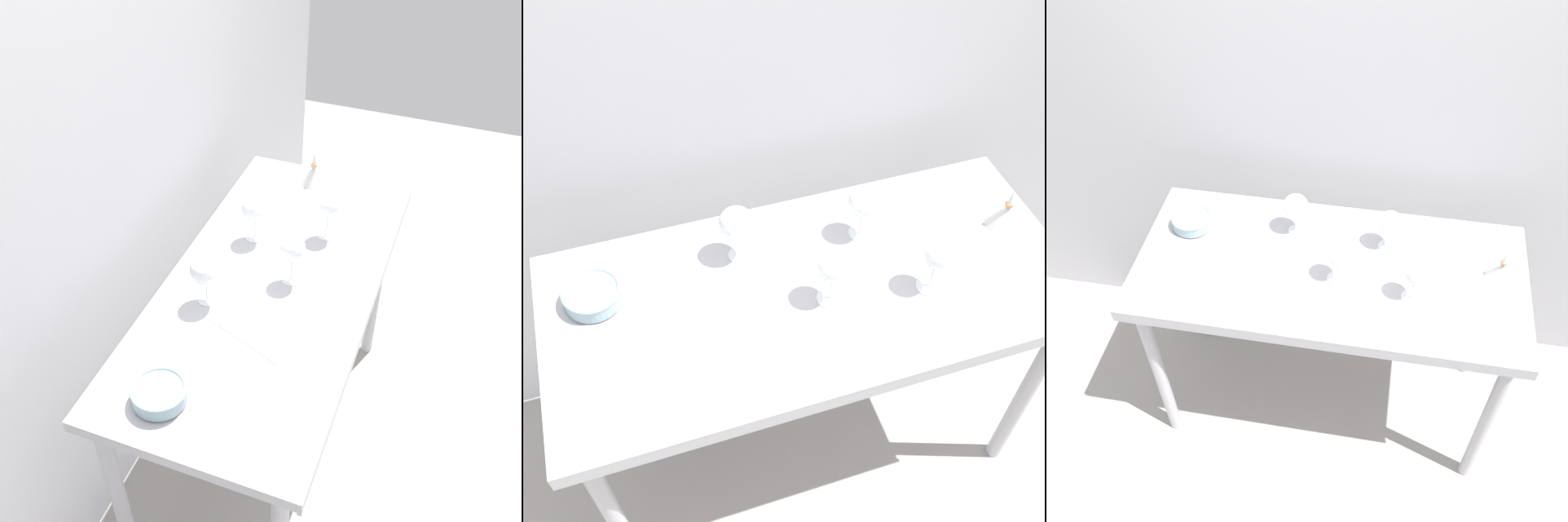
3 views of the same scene
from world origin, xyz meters
The scene contains 11 objects.
ground_plane centered at (0.00, 0.00, 0.00)m, with size 6.00×6.00×0.00m, color #9D9792.
back_wall centered at (0.00, 0.49, 1.30)m, with size 3.80×0.04×2.60m, color #B5B5BA.
steel_counter centered at (0.00, -0.01, 0.79)m, with size 1.40×0.65×0.90m.
wine_glass_far_right centered at (0.19, 0.13, 1.02)m, with size 0.09×0.09×0.17m.
wine_glass_near_center centered at (0.03, -0.06, 1.02)m, with size 0.08×0.08×0.17m.
wine_glass_near_right centered at (0.29, -0.10, 1.02)m, with size 0.08×0.08×0.17m.
wine_glass_far_left centered at (-0.15, 0.15, 1.02)m, with size 0.09×0.09×0.17m.
tasting_sheet_upper centered at (0.42, 0.17, 0.90)m, with size 0.15×0.27×0.00m, color white.
tasting_sheet_lower centered at (-0.19, -0.04, 0.90)m, with size 0.19×0.28×0.00m, color white.
tasting_bowl centered at (-0.55, 0.11, 0.93)m, with size 0.15×0.15×0.05m.
decanter_funnel centered at (0.59, 0.04, 0.94)m, with size 0.10×0.10×0.13m.
Camera 2 is at (-0.39, -0.99, 2.21)m, focal length 44.09 mm.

